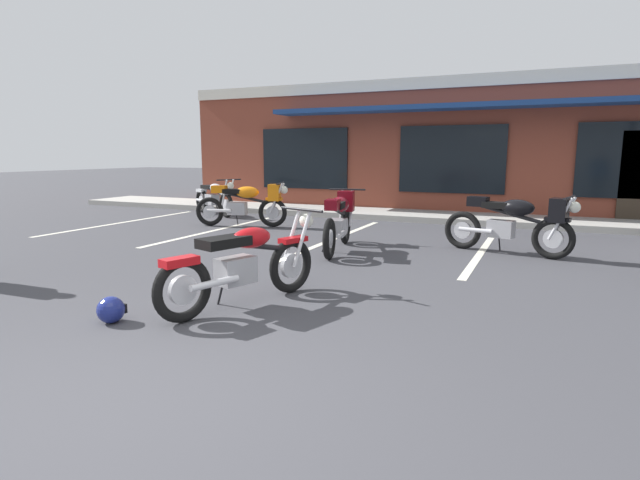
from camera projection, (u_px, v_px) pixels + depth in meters
name	position (u px, v px, depth m)	size (l,w,h in m)	color
ground_plane	(336.00, 286.00, 6.18)	(80.00, 80.00, 0.00)	#3D3D42
sidewalk_kerb	(444.00, 217.00, 12.39)	(22.00, 1.80, 0.14)	#A8A59E
brick_storefront_building	(470.00, 148.00, 15.60)	(15.54, 7.25, 3.51)	brown
painted_stall_lines	(406.00, 243.00, 9.16)	(13.66, 4.80, 0.01)	silver
motorcycle_foreground_classic	(244.00, 263.00, 5.34)	(0.98, 2.04, 0.98)	black
motorcycle_red_sportbike	(214.00, 197.00, 13.22)	(1.92, 1.26, 0.98)	black
motorcycle_black_cruiser	(514.00, 222.00, 8.03)	(2.08, 0.84, 0.98)	black
motorcycle_silver_naked	(246.00, 203.00, 11.14)	(2.06, 0.95, 0.98)	black
motorcycle_green_cafe_racer	(339.00, 219.00, 8.45)	(0.83, 2.09, 0.98)	black
helmet_on_pavement	(111.00, 310.00, 4.83)	(0.26, 0.26, 0.26)	navy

